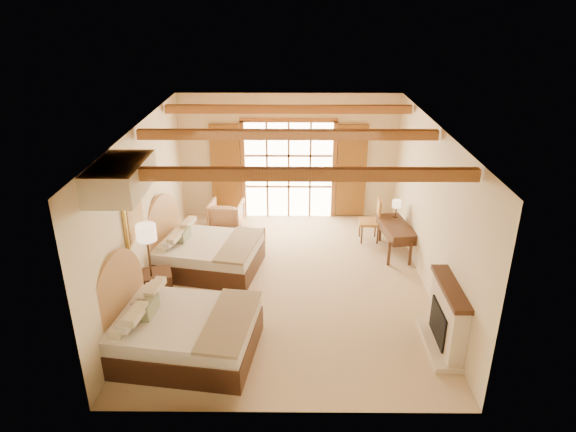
{
  "coord_description": "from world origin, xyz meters",
  "views": [
    {
      "loc": [
        0.08,
        -9.0,
        5.4
      ],
      "look_at": [
        0.01,
        0.2,
        1.4
      ],
      "focal_mm": 32.0,
      "sensor_mm": 36.0,
      "label": 1
    }
  ],
  "objects_px": {
    "nightstand": "(158,287)",
    "armchair": "(226,215)",
    "desk": "(395,237)",
    "bed_far": "(200,251)",
    "bed_near": "(173,329)"
  },
  "relations": [
    {
      "from": "bed_far",
      "to": "nightstand",
      "type": "relative_size",
      "value": 3.85
    },
    {
      "from": "bed_far",
      "to": "nightstand",
      "type": "xyz_separation_m",
      "value": [
        -0.59,
        -1.26,
        -0.11
      ]
    },
    {
      "from": "bed_near",
      "to": "desk",
      "type": "xyz_separation_m",
      "value": [
        4.22,
        3.57,
        -0.08
      ]
    },
    {
      "from": "bed_far",
      "to": "desk",
      "type": "bearing_deg",
      "value": 21.97
    },
    {
      "from": "desk",
      "to": "nightstand",
      "type": "bearing_deg",
      "value": -165.52
    },
    {
      "from": "nightstand",
      "to": "armchair",
      "type": "height_order",
      "value": "armchair"
    },
    {
      "from": "armchair",
      "to": "bed_far",
      "type": "bearing_deg",
      "value": 87.88
    },
    {
      "from": "armchair",
      "to": "desk",
      "type": "relative_size",
      "value": 0.6
    },
    {
      "from": "bed_far",
      "to": "armchair",
      "type": "xyz_separation_m",
      "value": [
        0.31,
        2.02,
        -0.05
      ]
    },
    {
      "from": "armchair",
      "to": "desk",
      "type": "distance_m",
      "value": 4.12
    },
    {
      "from": "bed_near",
      "to": "armchair",
      "type": "relative_size",
      "value": 3.09
    },
    {
      "from": "bed_near",
      "to": "nightstand",
      "type": "xyz_separation_m",
      "value": [
        -0.62,
        1.51,
        -0.14
      ]
    },
    {
      "from": "nightstand",
      "to": "desk",
      "type": "xyz_separation_m",
      "value": [
        4.84,
        2.05,
        0.06
      ]
    },
    {
      "from": "bed_far",
      "to": "desk",
      "type": "xyz_separation_m",
      "value": [
        4.25,
        0.79,
        -0.05
      ]
    },
    {
      "from": "bed_far",
      "to": "armchair",
      "type": "distance_m",
      "value": 2.04
    }
  ]
}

